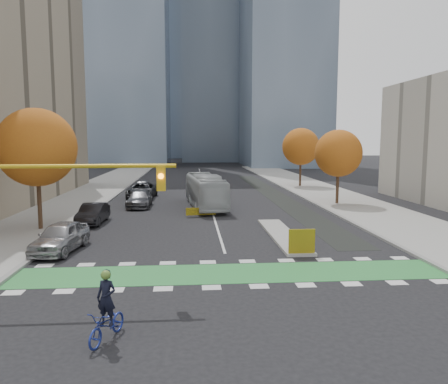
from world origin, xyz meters
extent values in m
plane|color=black|center=(0.00, 0.00, 0.00)|extent=(300.00, 300.00, 0.00)
cube|color=gray|center=(-13.50, 20.00, 0.07)|extent=(7.00, 120.00, 0.15)
cube|color=gray|center=(13.50, 20.00, 0.07)|extent=(7.00, 120.00, 0.15)
cube|color=gray|center=(-10.00, 20.00, 0.07)|extent=(0.30, 120.00, 0.16)
cube|color=gray|center=(10.00, 20.00, 0.07)|extent=(0.30, 120.00, 0.16)
cube|color=#2A8239|center=(0.00, 1.50, 0.01)|extent=(20.00, 3.00, 0.01)
cube|color=silver|center=(0.00, 40.00, 0.01)|extent=(0.15, 70.00, 0.01)
cube|color=black|center=(7.50, 30.00, 0.01)|extent=(2.50, 50.00, 0.01)
cube|color=gray|center=(4.00, 9.00, 0.08)|extent=(1.60, 10.00, 0.16)
cube|color=yellow|center=(4.00, 4.20, 0.80)|extent=(1.40, 0.12, 1.30)
cube|color=#47566B|center=(-18.00, 90.00, 35.00)|extent=(22.00, 22.00, 70.00)
cube|color=#47566B|center=(6.00, 110.00, 45.00)|extent=(20.00, 20.00, 90.00)
cube|color=#47566B|center=(20.00, 85.00, 30.00)|extent=(18.00, 24.00, 60.00)
cube|color=#47566B|center=(-4.00, 140.00, 40.00)|extent=(26.00, 26.00, 80.00)
cylinder|color=#332114|center=(-12.00, 12.00, 2.62)|extent=(0.28, 0.28, 5.25)
sphere|color=#9C3B13|center=(-12.00, 12.00, 5.62)|extent=(5.20, 5.20, 5.20)
cylinder|color=#332114|center=(12.00, 22.00, 2.27)|extent=(0.28, 0.28, 4.55)
sphere|color=#9C3B13|center=(12.00, 22.00, 4.88)|extent=(4.40, 4.40, 4.40)
cylinder|color=#332114|center=(12.50, 38.00, 2.45)|extent=(0.28, 0.28, 4.90)
sphere|color=#9C3B13|center=(12.50, 38.00, 5.25)|extent=(4.80, 4.80, 4.80)
cylinder|color=#BF9914|center=(-6.50, -0.50, 5.10)|extent=(8.20, 0.16, 0.16)
cube|color=#BF9914|center=(-3.00, -0.50, 4.60)|extent=(0.35, 0.28, 1.00)
sphere|color=orange|center=(-3.00, -0.68, 4.70)|extent=(0.22, 0.22, 0.22)
imported|color=navy|center=(-4.41, -4.96, 0.51)|extent=(1.32, 2.04, 1.01)
imported|color=black|center=(-4.41, -4.96, 1.36)|extent=(0.73, 0.61, 1.72)
sphere|color=#597F2D|center=(-4.41, -4.96, 2.07)|extent=(0.29, 0.29, 0.29)
imported|color=#AEB4B6|center=(-0.47, 21.60, 1.50)|extent=(3.65, 10.95, 2.99)
imported|color=#949599|center=(-9.00, 6.17, 0.82)|extent=(2.57, 5.03, 1.64)
imported|color=black|center=(-9.00, 14.25, 0.74)|extent=(1.75, 4.56, 1.48)
imported|color=#47474B|center=(-6.50, 22.10, 0.74)|extent=(2.11, 5.10, 1.48)
imported|color=black|center=(-6.94, 28.16, 0.80)|extent=(2.97, 5.91, 1.60)
imported|color=#949398|center=(-7.46, 33.16, 0.72)|extent=(1.88, 4.29, 1.44)
camera|label=1|loc=(-1.84, -17.96, 6.13)|focal=35.00mm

